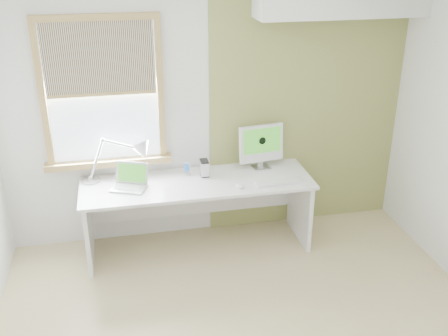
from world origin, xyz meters
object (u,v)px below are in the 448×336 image
object	(u,v)px
desk	(197,197)
external_drive	(204,168)
laptop	(130,182)
imac	(261,144)
desk_lamp	(133,155)

from	to	relation	value
desk	external_drive	world-z (taller)	external_drive
laptop	imac	world-z (taller)	imac
desk_lamp	imac	bearing A→B (deg)	-2.66
desk	imac	distance (m)	0.83
desk	laptop	xyz separation A→B (m)	(-0.63, -0.04, 0.25)
desk_lamp	laptop	world-z (taller)	desk_lamp
imac	laptop	bearing A→B (deg)	-171.95
desk	desk_lamp	world-z (taller)	desk_lamp
desk	laptop	bearing A→B (deg)	-176.10
imac	desk	bearing A→B (deg)	-168.20
desk_lamp	imac	xyz separation A→B (m)	(1.26, -0.06, 0.03)
desk	external_drive	bearing A→B (deg)	34.96
laptop	external_drive	world-z (taller)	laptop
desk_lamp	external_drive	bearing A→B (deg)	-11.53
desk_lamp	external_drive	xyz separation A→B (m)	(0.67, -0.14, -0.14)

